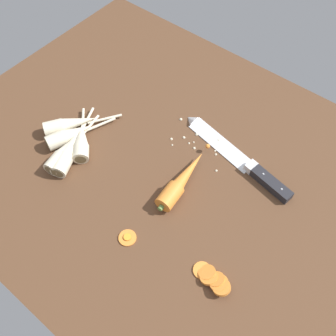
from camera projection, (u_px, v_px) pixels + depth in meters
ground_plane at (173, 171)px, 98.57cm from camera, size 120.00×90.00×4.00cm
chefs_knife at (233, 154)px, 98.32cm from camera, size 34.75×9.51×4.18cm
whole_carrot at (181, 181)px, 92.03cm from camera, size 5.72×22.04×4.20cm
parsnip_front at (81, 141)px, 98.86cm from camera, size 13.91×14.29×4.00cm
parsnip_mid_left at (70, 135)px, 100.02cm from camera, size 8.91×18.37×4.00cm
parsnip_mid_right at (70, 150)px, 97.34cm from camera, size 11.21×21.72×4.00cm
parsnip_back at (67, 151)px, 97.15cm from camera, size 6.40×20.84×4.00cm
parsnip_outer at (70, 124)px, 102.07cm from camera, size 13.31×18.59×4.00cm
carrot_slice_stack at (212, 278)px, 80.02cm from camera, size 9.17×4.72×2.98cm
carrot_slice_stray_near at (127, 237)px, 85.76cm from camera, size 3.96×3.96×0.70cm
mince_crumbs at (196, 138)px, 101.46cm from camera, size 17.74×9.41×0.87cm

